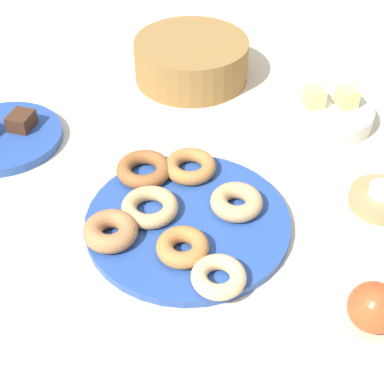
{
  "coord_description": "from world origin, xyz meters",
  "views": [
    {
      "loc": [
        0.15,
        -0.63,
        0.65
      ],
      "look_at": [
        0.0,
        0.03,
        0.04
      ],
      "focal_mm": 53.83,
      "sensor_mm": 36.0,
      "label": 1
    }
  ],
  "objects_px": {
    "donut_0": "(190,166)",
    "cake_plate": "(4,137)",
    "brownie_far": "(21,121)",
    "donut_6": "(150,207)",
    "donut_5": "(144,169)",
    "donut_2": "(219,277)",
    "apple": "(374,307)",
    "basket": "(191,60)",
    "melon_chunk_right": "(347,97)",
    "fruit_bowl": "(327,114)",
    "donut_3": "(110,231)",
    "donut_1": "(183,247)",
    "donut_plate": "(188,222)",
    "donut_4": "(236,202)",
    "melon_chunk_left": "(314,97)",
    "tealight": "(383,191)",
    "candle_holder": "(381,199)"
  },
  "relations": [
    {
      "from": "donut_2",
      "to": "tealight",
      "type": "xyz_separation_m",
      "value": [
        0.23,
        0.23,
        0.0
      ]
    },
    {
      "from": "donut_4",
      "to": "apple",
      "type": "bearing_deg",
      "value": -38.59
    },
    {
      "from": "melon_chunk_right",
      "to": "apple",
      "type": "bearing_deg",
      "value": -84.14
    },
    {
      "from": "donut_plate",
      "to": "melon_chunk_left",
      "type": "distance_m",
      "value": 0.38
    },
    {
      "from": "donut_6",
      "to": "melon_chunk_right",
      "type": "bearing_deg",
      "value": 50.2
    },
    {
      "from": "donut_0",
      "to": "donut_5",
      "type": "relative_size",
      "value": 0.96
    },
    {
      "from": "donut_plate",
      "to": "donut_2",
      "type": "xyz_separation_m",
      "value": [
        0.07,
        -0.12,
        0.02
      ]
    },
    {
      "from": "brownie_far",
      "to": "basket",
      "type": "relative_size",
      "value": 0.2
    },
    {
      "from": "donut_2",
      "to": "brownie_far",
      "type": "height_order",
      "value": "brownie_far"
    },
    {
      "from": "donut_1",
      "to": "donut_2",
      "type": "relative_size",
      "value": 1.0
    },
    {
      "from": "basket",
      "to": "melon_chunk_right",
      "type": "height_order",
      "value": "basket"
    },
    {
      "from": "donut_0",
      "to": "cake_plate",
      "type": "xyz_separation_m",
      "value": [
        -0.36,
        0.03,
        -0.02
      ]
    },
    {
      "from": "melon_chunk_left",
      "to": "apple",
      "type": "bearing_deg",
      "value": -76.7
    },
    {
      "from": "donut_5",
      "to": "brownie_far",
      "type": "bearing_deg",
      "value": 162.82
    },
    {
      "from": "cake_plate",
      "to": "melon_chunk_right",
      "type": "relative_size",
      "value": 6.02
    },
    {
      "from": "fruit_bowl",
      "to": "donut_3",
      "type": "bearing_deg",
      "value": -127.08
    },
    {
      "from": "donut_2",
      "to": "donut_4",
      "type": "bearing_deg",
      "value": 90.17
    },
    {
      "from": "donut_0",
      "to": "donut_2",
      "type": "xyz_separation_m",
      "value": [
        0.09,
        -0.23,
        -0.0
      ]
    },
    {
      "from": "donut_4",
      "to": "donut_5",
      "type": "distance_m",
      "value": 0.17
    },
    {
      "from": "donut_0",
      "to": "donut_6",
      "type": "relative_size",
      "value": 0.98
    },
    {
      "from": "donut_1",
      "to": "candle_holder",
      "type": "bearing_deg",
      "value": 33.11
    },
    {
      "from": "donut_3",
      "to": "tealight",
      "type": "distance_m",
      "value": 0.44
    },
    {
      "from": "fruit_bowl",
      "to": "brownie_far",
      "type": "bearing_deg",
      "value": -163.13
    },
    {
      "from": "candle_holder",
      "to": "melon_chunk_left",
      "type": "bearing_deg",
      "value": 119.98
    },
    {
      "from": "fruit_bowl",
      "to": "candle_holder",
      "type": "bearing_deg",
      "value": -66.26
    },
    {
      "from": "donut_2",
      "to": "cake_plate",
      "type": "xyz_separation_m",
      "value": [
        -0.46,
        0.26,
        -0.02
      ]
    },
    {
      "from": "donut_0",
      "to": "melon_chunk_left",
      "type": "bearing_deg",
      "value": 49.47
    },
    {
      "from": "donut_4",
      "to": "tealight",
      "type": "xyz_separation_m",
      "value": [
        0.23,
        0.08,
        0.0
      ]
    },
    {
      "from": "donut_2",
      "to": "apple",
      "type": "bearing_deg",
      "value": -3.44
    },
    {
      "from": "donut_plate",
      "to": "donut_2",
      "type": "relative_size",
      "value": 4.14
    },
    {
      "from": "donut_plate",
      "to": "tealight",
      "type": "height_order",
      "value": "tealight"
    },
    {
      "from": "candle_holder",
      "to": "donut_5",
      "type": "bearing_deg",
      "value": -175.81
    },
    {
      "from": "donut_plate",
      "to": "brownie_far",
      "type": "distance_m",
      "value": 0.4
    },
    {
      "from": "candle_holder",
      "to": "melon_chunk_left",
      "type": "relative_size",
      "value": 2.83
    },
    {
      "from": "donut_6",
      "to": "melon_chunk_left",
      "type": "distance_m",
      "value": 0.41
    },
    {
      "from": "donut_4",
      "to": "basket",
      "type": "distance_m",
      "value": 0.44
    },
    {
      "from": "donut_6",
      "to": "brownie_far",
      "type": "distance_m",
      "value": 0.34
    },
    {
      "from": "donut_5",
      "to": "donut_6",
      "type": "distance_m",
      "value": 0.09
    },
    {
      "from": "tealight",
      "to": "basket",
      "type": "bearing_deg",
      "value": 140.27
    },
    {
      "from": "donut_3",
      "to": "candle_holder",
      "type": "relative_size",
      "value": 0.82
    },
    {
      "from": "cake_plate",
      "to": "melon_chunk_right",
      "type": "xyz_separation_m",
      "value": [
        0.62,
        0.21,
        0.04
      ]
    },
    {
      "from": "donut_3",
      "to": "apple",
      "type": "relative_size",
      "value": 1.21
    },
    {
      "from": "donut_1",
      "to": "donut_6",
      "type": "relative_size",
      "value": 0.87
    },
    {
      "from": "donut_0",
      "to": "donut_1",
      "type": "relative_size",
      "value": 1.13
    },
    {
      "from": "brownie_far",
      "to": "cake_plate",
      "type": "bearing_deg",
      "value": -135.0
    },
    {
      "from": "donut_6",
      "to": "donut_5",
      "type": "bearing_deg",
      "value": 111.91
    },
    {
      "from": "donut_4",
      "to": "donut_plate",
      "type": "bearing_deg",
      "value": -150.47
    },
    {
      "from": "donut_3",
      "to": "melon_chunk_left",
      "type": "distance_m",
      "value": 0.49
    },
    {
      "from": "donut_2",
      "to": "tealight",
      "type": "height_order",
      "value": "same"
    },
    {
      "from": "donut_3",
      "to": "donut_5",
      "type": "bearing_deg",
      "value": 87.23
    }
  ]
}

